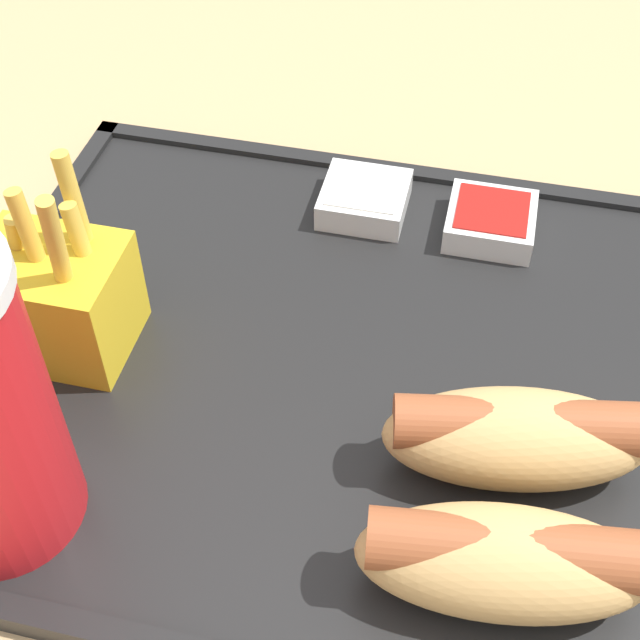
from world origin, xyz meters
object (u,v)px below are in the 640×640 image
at_px(hot_dog_far, 503,560).
at_px(hot_dog_near, 516,436).
at_px(fries_carton, 58,293).
at_px(sauce_cup_mayo, 365,198).
at_px(sauce_cup_ketchup, 491,220).

bearing_deg(hot_dog_far, hot_dog_near, -90.00).
bearing_deg(fries_carton, sauce_cup_mayo, -133.73).
relative_size(hot_dog_near, sauce_cup_ketchup, 2.50).
bearing_deg(sauce_cup_ketchup, hot_dog_near, 98.77).
xyz_separation_m(hot_dog_near, sauce_cup_mayo, (0.11, -0.18, -0.02)).
relative_size(sauce_cup_mayo, sauce_cup_ketchup, 1.00).
distance_m(hot_dog_far, fries_carton, 0.26).
xyz_separation_m(hot_dog_far, fries_carton, (0.24, -0.10, 0.01)).
distance_m(sauce_cup_mayo, sauce_cup_ketchup, 0.08).
distance_m(hot_dog_far, sauce_cup_mayo, 0.27).
xyz_separation_m(hot_dog_near, fries_carton, (0.24, -0.03, 0.01)).
bearing_deg(hot_dog_far, sauce_cup_ketchup, -83.61).
bearing_deg(sauce_cup_ketchup, hot_dog_far, 96.39).
relative_size(hot_dog_near, fries_carton, 1.16).
xyz_separation_m(hot_dog_near, sauce_cup_ketchup, (0.03, -0.17, -0.02)).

